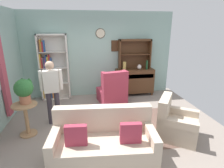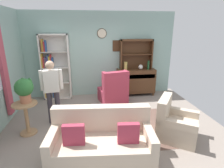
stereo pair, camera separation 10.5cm
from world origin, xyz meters
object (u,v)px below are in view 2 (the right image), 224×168
bookshelf (53,69)px  plant_stand (26,115)px  vase_tall (126,66)px  person_reading (52,88)px  sideboard_hutch (136,50)px  potted_plant_large (24,89)px  book_stack (110,112)px  wingback_chair (113,91)px  vase_round (141,67)px  couch_floral (102,143)px  sideboard (136,81)px  bottle_wine (148,65)px  armchair_floral (175,125)px  coffee_table (106,117)px

bookshelf → plant_stand: size_ratio=2.89×
vase_tall → person_reading: size_ratio=0.18×
sideboard_hutch → potted_plant_large: bearing=-145.0°
vase_tall → book_stack: vase_tall is taller
bookshelf → potted_plant_large: 2.10m
bookshelf → wingback_chair: bearing=-20.5°
sideboard_hutch → vase_round: 0.60m
wingback_chair → couch_floral: bearing=-103.4°
sideboard → book_stack: size_ratio=6.20×
sideboard → plant_stand: sideboard is taller
vase_tall → bottle_wine: size_ratio=0.90×
armchair_floral → sideboard: bearing=93.0°
vase_tall → couch_floral: bearing=-109.7°
sideboard → vase_tall: size_ratio=4.70×
potted_plant_large → person_reading: (0.50, 0.37, -0.13)m
vase_tall → armchair_floral: (0.53, -2.59, -0.77)m
bookshelf → book_stack: bookshelf is taller
bookshelf → bottle_wine: size_ratio=6.84×
bookshelf → sideboard_hutch: size_ratio=1.91×
vase_tall → potted_plant_large: potted_plant_large is taller
bookshelf → person_reading: (0.24, -1.71, -0.08)m
armchair_floral → person_reading: size_ratio=0.68×
couch_floral → armchair_floral: bearing=14.6°
wingback_chair → person_reading: bearing=-148.2°
coffee_table → wingback_chair: bearing=75.5°
wingback_chair → potted_plant_large: (-2.13, -1.39, 0.66)m
bottle_wine → potted_plant_large: bearing=-150.6°
armchair_floral → wingback_chair: wingback_chair is taller
sideboard → potted_plant_large: potted_plant_large is taller
sideboard_hutch → armchair_floral: bearing=-87.1°
sideboard_hutch → plant_stand: 3.89m
armchair_floral → book_stack: armchair_floral is taller
coffee_table → vase_tall: bearing=67.1°
armchair_floral → plant_stand: bearing=169.1°
bookshelf → wingback_chair: (1.88, -0.70, -0.61)m
vase_round → vase_tall: bearing=-178.5°
sideboard → book_stack: sideboard is taller
armchair_floral → vase_round: bearing=90.3°
vase_round → armchair_floral: size_ratio=0.16×
wingback_chair → book_stack: 1.58m
sideboard_hutch → book_stack: sideboard_hutch is taller
sideboard → armchair_floral: bearing=-87.0°
vase_tall → wingback_chair: bearing=-132.4°
armchair_floral → plant_stand: 3.24m
vase_round → book_stack: size_ratio=0.81×
sideboard_hutch → plant_stand: bearing=-144.4°
bookshelf → vase_tall: bookshelf is taller
sideboard_hutch → couch_floral: (-1.47, -3.20, -1.25)m
sideboard → bottle_wine: (0.39, -0.09, 0.56)m
bottle_wine → book_stack: size_ratio=1.46×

